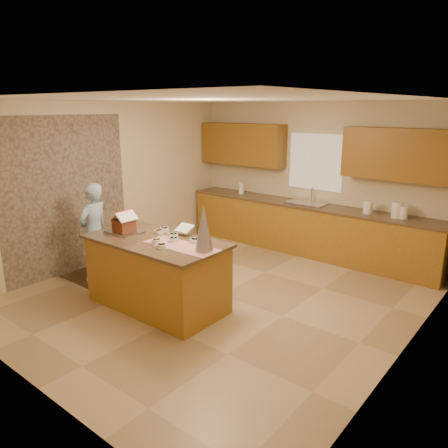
% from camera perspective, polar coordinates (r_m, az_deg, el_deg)
% --- Properties ---
extents(floor, '(5.50, 5.50, 0.00)m').
position_cam_1_polar(floor, '(6.27, -0.45, -9.38)').
color(floor, tan).
rests_on(floor, ground).
extents(ceiling, '(5.50, 5.50, 0.00)m').
position_cam_1_polar(ceiling, '(5.70, -0.50, 16.12)').
color(ceiling, silver).
rests_on(ceiling, floor).
extents(wall_back, '(5.50, 5.50, 0.00)m').
position_cam_1_polar(wall_back, '(8.11, 12.04, 5.94)').
color(wall_back, beige).
rests_on(wall_back, floor).
extents(wall_front, '(5.50, 5.50, 0.00)m').
position_cam_1_polar(wall_front, '(4.18, -25.27, -3.83)').
color(wall_front, beige).
rests_on(wall_front, floor).
extents(wall_left, '(5.50, 5.50, 0.00)m').
position_cam_1_polar(wall_left, '(7.65, -15.15, 5.20)').
color(wall_left, beige).
rests_on(wall_left, floor).
extents(wall_right, '(5.50, 5.50, 0.00)m').
position_cam_1_polar(wall_right, '(4.71, 23.71, -1.61)').
color(wall_right, beige).
rests_on(wall_right, floor).
extents(stone_accent, '(0.00, 2.50, 2.50)m').
position_cam_1_polar(stone_accent, '(7.22, -20.12, 3.42)').
color(stone_accent, gray).
rests_on(stone_accent, wall_left).
extents(window_curtain, '(1.05, 0.03, 1.00)m').
position_cam_1_polar(window_curtain, '(8.05, 12.06, 8.03)').
color(window_curtain, white).
rests_on(window_curtain, wall_back).
extents(back_counter_base, '(4.80, 0.60, 0.88)m').
position_cam_1_polar(back_counter_base, '(8.05, 10.70, -0.70)').
color(back_counter_base, '#9F6C20').
rests_on(back_counter_base, floor).
extents(back_counter_top, '(4.85, 0.63, 0.04)m').
position_cam_1_polar(back_counter_top, '(7.94, 10.87, 2.49)').
color(back_counter_top, brown).
rests_on(back_counter_top, back_counter_base).
extents(upper_cabinet_left, '(1.85, 0.35, 0.80)m').
position_cam_1_polar(upper_cabinet_left, '(8.71, 2.45, 10.52)').
color(upper_cabinet_left, brown).
rests_on(upper_cabinet_left, wall_back).
extents(upper_cabinet_right, '(1.85, 0.35, 0.80)m').
position_cam_1_polar(upper_cabinet_right, '(7.31, 22.58, 8.49)').
color(upper_cabinet_right, brown).
rests_on(upper_cabinet_right, wall_back).
extents(sink, '(0.70, 0.45, 0.12)m').
position_cam_1_polar(sink, '(7.94, 10.86, 2.42)').
color(sink, silver).
rests_on(sink, back_counter_top).
extents(faucet, '(0.03, 0.03, 0.28)m').
position_cam_1_polar(faucet, '(8.06, 11.53, 3.81)').
color(faucet, silver).
rests_on(faucet, back_counter_top).
extents(island_base, '(1.85, 0.94, 0.90)m').
position_cam_1_polar(island_base, '(5.86, -8.86, -6.62)').
color(island_base, '#9F6C20').
rests_on(island_base, floor).
extents(island_top, '(1.93, 1.02, 0.04)m').
position_cam_1_polar(island_top, '(5.70, -9.05, -2.23)').
color(island_top, brown).
rests_on(island_top, island_base).
extents(table_runner, '(1.03, 0.38, 0.01)m').
position_cam_1_polar(table_runner, '(5.38, -5.72, -2.92)').
color(table_runner, '#A30B19').
rests_on(table_runner, island_top).
extents(baking_tray, '(0.47, 0.35, 0.03)m').
position_cam_1_polar(baking_tray, '(6.07, -13.02, -1.02)').
color(baking_tray, silver).
rests_on(baking_tray, island_top).
extents(cookbook, '(0.23, 0.18, 0.10)m').
position_cam_1_polar(cookbook, '(5.82, -5.27, -0.57)').
color(cookbook, white).
rests_on(cookbook, island_top).
extents(tinsel_tree, '(0.23, 0.23, 0.56)m').
position_cam_1_polar(tinsel_tree, '(5.11, -2.68, -0.56)').
color(tinsel_tree, silver).
rests_on(tinsel_tree, island_top).
extents(rug, '(1.03, 0.67, 0.01)m').
position_cam_1_polar(rug, '(7.15, -16.58, -6.82)').
color(rug, black).
rests_on(rug, floor).
extents(boy, '(0.47, 0.61, 1.51)m').
position_cam_1_polar(boy, '(6.86, -16.82, -1.02)').
color(boy, '#91ADCE').
rests_on(boy, rug).
extents(canister_a, '(0.15, 0.15, 0.21)m').
position_cam_1_polar(canister_a, '(7.46, 18.52, 2.15)').
color(canister_a, white).
rests_on(canister_a, back_counter_top).
extents(canister_b, '(0.17, 0.17, 0.25)m').
position_cam_1_polar(canister_b, '(7.31, 21.93, 1.74)').
color(canister_b, white).
rests_on(canister_b, back_counter_top).
extents(canister_c, '(0.13, 0.13, 0.19)m').
position_cam_1_polar(canister_c, '(7.29, 22.67, 1.39)').
color(canister_c, white).
rests_on(canister_c, back_counter_top).
extents(paper_towel, '(0.11, 0.11, 0.23)m').
position_cam_1_polar(paper_towel, '(8.68, 2.33, 4.74)').
color(paper_towel, white).
rests_on(paper_towel, back_counter_top).
extents(gingerbread_house, '(0.28, 0.29, 0.29)m').
position_cam_1_polar(gingerbread_house, '(6.04, -13.09, 0.07)').
color(gingerbread_house, '#5C2818').
rests_on(gingerbread_house, baking_tray).
extents(candy_bowls, '(0.80, 0.66, 0.06)m').
position_cam_1_polar(candy_bowls, '(5.65, -7.29, -1.79)').
color(candy_bowls, silver).
rests_on(candy_bowls, island_top).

